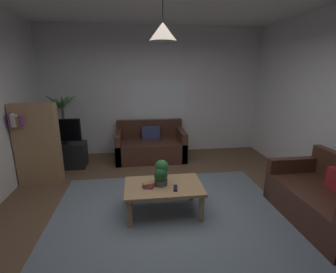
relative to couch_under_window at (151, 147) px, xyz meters
The scene contains 17 objects.
floor 2.31m from the couch_under_window, 86.86° to the right, with size 4.93×5.55×0.02m, color brown.
rug 2.51m from the couch_under_window, 87.11° to the right, with size 3.21×3.05×0.01m, color slate.
wall_back 1.27m from the couch_under_window, 76.27° to the left, with size 5.05×0.06×2.85m, color silver.
window_pane 1.09m from the couch_under_window, 63.39° to the left, with size 1.23×0.01×0.94m, color white.
couch_under_window is the anchor object (origin of this frame).
couch_right_side 3.38m from the couch_under_window, 51.43° to the right, with size 0.85×1.43×0.82m.
coffee_table 2.17m from the couch_under_window, 88.85° to the right, with size 1.05×0.67×0.42m.
book_on_table_0 2.22m from the couch_under_window, 94.34° to the right, with size 0.13×0.11×0.02m, color #72387F.
book_on_table_1 2.21m from the couch_under_window, 94.48° to the right, with size 0.14×0.09×0.02m, color #B22D2D.
book_on_table_2 2.21m from the couch_under_window, 94.23° to the right, with size 0.15×0.08×0.02m, color #99663F.
remote_on_table_0 2.31m from the couch_under_window, 85.39° to the right, with size 0.05×0.16×0.02m, color black.
potted_plant_on_table 2.17m from the couch_under_window, 89.70° to the right, with size 0.20×0.22×0.35m.
tv_stand 1.81m from the couch_under_window, behind, with size 0.90×0.44×0.50m, color black.
tv 1.88m from the couch_under_window, behind, with size 0.80×0.16×0.50m.
potted_palm_corner 1.92m from the couch_under_window, behind, with size 0.65×0.86×1.51m.
bookshelf_corner 2.24m from the couch_under_window, 154.13° to the right, with size 0.70×0.31×1.40m.
pendant_lamp 3.00m from the couch_under_window, 88.85° to the right, with size 0.32×0.32×0.61m.
Camera 1 is at (-0.42, -2.88, 1.94)m, focal length 26.19 mm.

